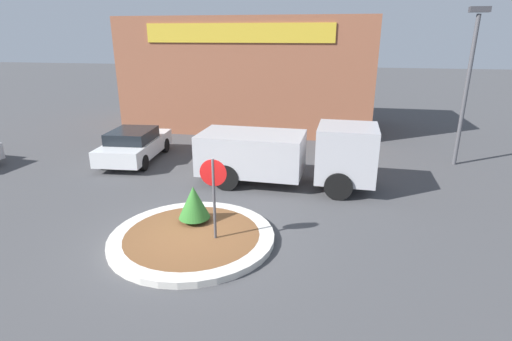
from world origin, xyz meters
The scene contains 8 objects.
ground_plane centered at (0.00, 0.00, 0.00)m, with size 120.00×120.00×0.00m, color #474749.
traffic_island centered at (0.00, 0.00, 0.09)m, with size 4.27×4.27×0.17m.
stop_sign centered at (0.65, -0.06, 1.57)m, with size 0.67×0.07×2.28m.
island_shrub centered at (-0.19, 0.76, 0.74)m, with size 0.87×0.87×1.02m.
utility_truck centered at (1.95, 4.53, 1.16)m, with size 6.14×2.32×2.23m.
storefront_building centered at (-1.35, 13.98, 2.98)m, with size 13.27×6.07×5.96m.
parked_sedan_white centered at (-4.73, 6.20, 0.69)m, with size 2.17×4.34×1.35m.
light_pole centered at (8.43, 8.20, 3.57)m, with size 0.70×0.30×6.05m.
Camera 1 is at (3.40, -8.76, 5.09)m, focal length 28.00 mm.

